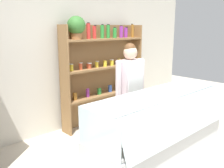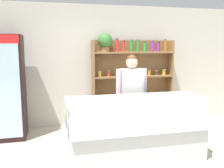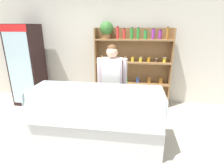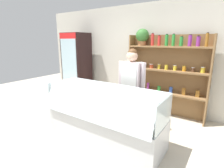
{
  "view_description": "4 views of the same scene",
  "coord_description": "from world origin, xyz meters",
  "px_view_note": "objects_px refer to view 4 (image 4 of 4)",
  "views": [
    {
      "loc": [
        -2.5,
        -1.79,
        1.87
      ],
      "look_at": [
        -0.15,
        0.73,
        1.09
      ],
      "focal_mm": 40.0,
      "sensor_mm": 36.0,
      "label": 1
    },
    {
      "loc": [
        -1.12,
        -3.49,
        1.8
      ],
      "look_at": [
        -0.12,
        0.61,
        1.15
      ],
      "focal_mm": 40.0,
      "sensor_mm": 36.0,
      "label": 2
    },
    {
      "loc": [
        0.76,
        -2.44,
        1.97
      ],
      "look_at": [
        0.3,
        0.86,
        0.85
      ],
      "focal_mm": 28.0,
      "sensor_mm": 36.0,
      "label": 3
    },
    {
      "loc": [
        1.88,
        -2.21,
        1.79
      ],
      "look_at": [
        0.02,
        0.54,
        0.96
      ],
      "focal_mm": 28.0,
      "sensor_mm": 36.0,
      "label": 4
    }
  ],
  "objects_px": {
    "deli_display_case": "(104,124)",
    "shelving_unit": "(163,66)",
    "drinks_fridge": "(77,67)",
    "shop_clerk": "(131,83)"
  },
  "relations": [
    {
      "from": "deli_display_case",
      "to": "drinks_fridge",
      "type": "bearing_deg",
      "value": 144.99
    },
    {
      "from": "shelving_unit",
      "to": "shop_clerk",
      "type": "relative_size",
      "value": 1.26
    },
    {
      "from": "shelving_unit",
      "to": "deli_display_case",
      "type": "height_order",
      "value": "shelving_unit"
    },
    {
      "from": "deli_display_case",
      "to": "shelving_unit",
      "type": "bearing_deg",
      "value": 75.95
    },
    {
      "from": "deli_display_case",
      "to": "shop_clerk",
      "type": "xyz_separation_m",
      "value": [
        0.17,
        0.7,
        0.66
      ]
    },
    {
      "from": "drinks_fridge",
      "to": "shop_clerk",
      "type": "bearing_deg",
      "value": -18.9
    },
    {
      "from": "deli_display_case",
      "to": "shop_clerk",
      "type": "distance_m",
      "value": 0.97
    },
    {
      "from": "drinks_fridge",
      "to": "shelving_unit",
      "type": "bearing_deg",
      "value": 6.42
    },
    {
      "from": "drinks_fridge",
      "to": "shop_clerk",
      "type": "distance_m",
      "value": 2.42
    },
    {
      "from": "shelving_unit",
      "to": "shop_clerk",
      "type": "distance_m",
      "value": 1.13
    }
  ]
}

